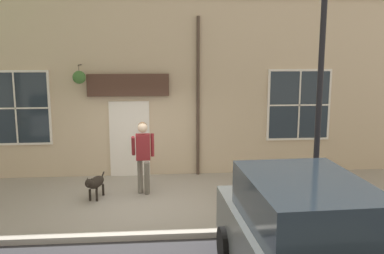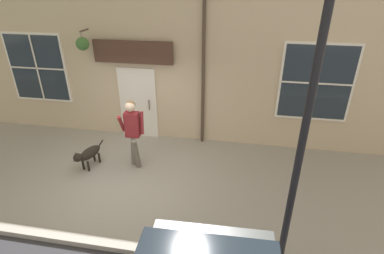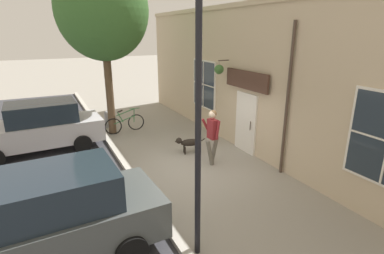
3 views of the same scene
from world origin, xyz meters
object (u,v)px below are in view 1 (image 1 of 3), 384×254
dog_on_leash (95,183)px  street_lamp (322,52)px  pedestrian_walking (143,150)px  parked_car_mid_block (308,245)px

dog_on_leash → street_lamp: bearing=65.7°
pedestrian_walking → parked_car_mid_block: pedestrian_walking is taller
pedestrian_walking → dog_on_leash: 1.36m
pedestrian_walking → dog_on_leash: pedestrian_walking is taller
dog_on_leash → parked_car_mid_block: (4.58, 3.48, 0.49)m
parked_car_mid_block → street_lamp: (-2.53, 1.05, 2.56)m
dog_on_leash → street_lamp: 5.83m
street_lamp → parked_car_mid_block: bearing=-22.6°
pedestrian_walking → street_lamp: street_lamp is taller
dog_on_leash → parked_car_mid_block: size_ratio=0.25×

